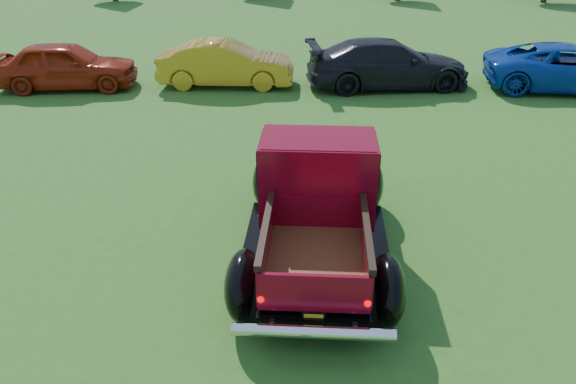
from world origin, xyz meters
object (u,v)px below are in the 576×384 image
at_px(show_car_yellow, 226,64).
at_px(pickup_truck, 317,194).
at_px(show_car_grey, 388,64).
at_px(show_car_red, 66,65).
at_px(show_car_blue, 569,68).

bearing_deg(show_car_yellow, pickup_truck, -163.67).
height_order(pickup_truck, show_car_grey, pickup_truck).
xyz_separation_m(show_car_red, show_car_yellow, (5.06, 0.54, -0.03)).
bearing_deg(show_car_red, show_car_yellow, -90.93).
distance_m(pickup_truck, show_car_red, 12.09).
bearing_deg(show_car_blue, show_car_grey, 94.73).
height_order(show_car_yellow, show_car_grey, show_car_grey).
distance_m(show_car_grey, show_car_blue, 5.70).
relative_size(pickup_truck, show_car_yellow, 1.21).
height_order(show_car_red, show_car_grey, show_car_grey).
bearing_deg(show_car_red, show_car_blue, -94.74).
bearing_deg(pickup_truck, show_car_grey, 77.59).
distance_m(pickup_truck, show_car_blue, 12.52).
relative_size(show_car_yellow, show_car_grey, 0.83).
xyz_separation_m(pickup_truck, show_car_grey, (2.24, 9.72, -0.16)).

